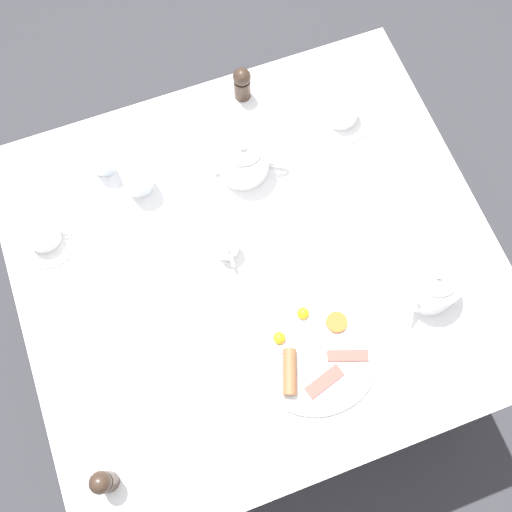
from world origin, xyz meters
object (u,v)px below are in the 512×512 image
teacup_with_saucer_right (44,236)px  pepper_grinder (242,83)px  fork_spare (163,425)px  teapot_near (244,159)px  teacup_with_saucer_left (342,114)px  water_glass_short (135,175)px  knife_by_plate (135,255)px  salt_grinder (103,482)px  creamer_jug (226,245)px  fork_by_plate (80,343)px  teapot_far (432,283)px  breakfast_plate (311,348)px  spoon_for_tea (337,217)px  water_glass_tall (101,154)px

teacup_with_saucer_right → pepper_grinder: 0.61m
pepper_grinder → fork_spare: 0.84m
teapot_near → teacup_with_saucer_left: (-0.05, 0.28, -0.02)m
teapot_near → water_glass_short: same height
pepper_grinder → knife_by_plate: (0.33, -0.39, -0.05)m
knife_by_plate → salt_grinder: bearing=-22.5°
creamer_jug → fork_by_plate: 0.39m
fork_by_plate → creamer_jug: bearing=104.0°
teacup_with_saucer_right → fork_spare: teacup_with_saucer_right is taller
teapot_near → teacup_with_saucer_right: teapot_near is taller
teapot_far → teacup_with_saucer_right: teapot_far is taller
teapot_far → water_glass_short: 0.72m
teapot_far → teacup_with_saucer_left: 0.48m
teacup_with_saucer_right → teapot_far: bearing=61.8°
breakfast_plate → teacup_with_saucer_right: 0.67m
spoon_for_tea → teacup_with_saucer_left: bearing=155.0°
pepper_grinder → breakfast_plate: bearing=-7.0°
knife_by_plate → fork_spare: same height
teacup_with_saucer_right → water_glass_tall: size_ratio=1.38×
knife_by_plate → water_glass_tall: bearing=179.9°
teapot_far → pepper_grinder: bearing=-103.7°
water_glass_tall → fork_spare: bearing=-4.7°
water_glass_short → fork_by_plate: bearing=-35.8°
teacup_with_saucer_left → water_glass_short: bearing=-89.6°
teapot_near → fork_spare: teapot_near is taller
water_glass_tall → salt_grinder: size_ratio=1.10×
water_glass_tall → spoon_for_tea: water_glass_tall is taller
teacup_with_saucer_left → fork_spare: 0.86m
salt_grinder → fork_spare: 0.16m
breakfast_plate → salt_grinder: (0.11, -0.49, 0.04)m
water_glass_tall → fork_by_plate: water_glass_tall is taller
teapot_far → pepper_grinder: size_ratio=1.84×
salt_grinder → breakfast_plate: bearing=102.8°
breakfast_plate → water_glass_short: size_ratio=2.54×
fork_spare → knife_by_plate: bearing=172.3°
teacup_with_saucer_left → teacup_with_saucer_right: size_ratio=1.00×
water_glass_short → fork_by_plate: 0.41m
creamer_jug → pepper_grinder: (-0.39, 0.18, 0.02)m
teacup_with_saucer_right → teapot_near: bearing=91.7°
salt_grinder → spoon_for_tea: (-0.38, 0.67, -0.05)m
teacup_with_saucer_right → teacup_with_saucer_left: bearing=94.5°
breakfast_plate → teacup_with_saucer_right: size_ratio=1.96×
water_glass_short → salt_grinder: bearing=-22.0°
water_glass_tall → spoon_for_tea: bearing=55.6°
breakfast_plate → pepper_grinder: (-0.67, 0.08, 0.04)m
water_glass_short → knife_by_plate: 0.19m
teapot_far → water_glass_short: bearing=-74.2°
teapot_far → fork_spare: teapot_far is taller
teacup_with_saucer_right → creamer_jug: bearing=65.9°
breakfast_plate → creamer_jug: (-0.28, -0.10, 0.03)m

